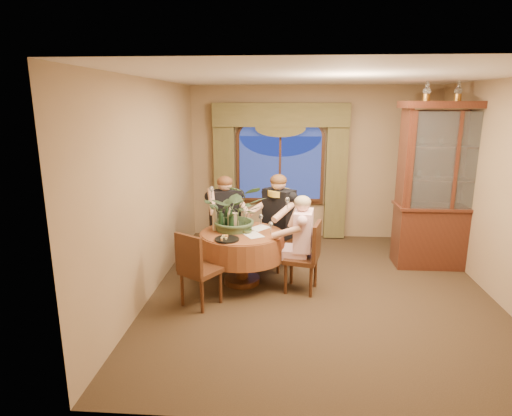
# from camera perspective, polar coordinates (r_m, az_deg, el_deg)

# --- Properties ---
(floor) EXTENTS (5.00, 5.00, 0.00)m
(floor) POSITION_cam_1_polar(r_m,az_deg,el_deg) (6.00, 8.49, -10.86)
(floor) COLOR black
(floor) RESTS_ON ground
(wall_back) EXTENTS (4.50, 0.00, 4.50)m
(wall_back) POSITION_cam_1_polar(r_m,az_deg,el_deg) (8.03, 7.54, 5.93)
(wall_back) COLOR olive
(wall_back) RESTS_ON ground
(wall_right) EXTENTS (0.00, 5.00, 5.00)m
(wall_right) POSITION_cam_1_polar(r_m,az_deg,el_deg) (6.18, 30.26, 1.75)
(wall_right) COLOR olive
(wall_right) RESTS_ON ground
(ceiling) EXTENTS (5.00, 5.00, 0.00)m
(ceiling) POSITION_cam_1_polar(r_m,az_deg,el_deg) (5.46, 9.58, 16.87)
(ceiling) COLOR white
(ceiling) RESTS_ON wall_back
(window) EXTENTS (1.62, 0.10, 1.32)m
(window) POSITION_cam_1_polar(r_m,az_deg,el_deg) (7.96, 3.21, 5.23)
(window) COLOR navy
(window) RESTS_ON wall_back
(arched_transom) EXTENTS (1.60, 0.06, 0.44)m
(arched_transom) POSITION_cam_1_polar(r_m,az_deg,el_deg) (7.88, 3.29, 10.84)
(arched_transom) COLOR navy
(arched_transom) RESTS_ON wall_back
(drapery_left) EXTENTS (0.38, 0.14, 2.32)m
(drapery_left) POSITION_cam_1_polar(r_m,az_deg,el_deg) (8.01, -4.22, 4.40)
(drapery_left) COLOR #4E4824
(drapery_left) RESTS_ON floor
(drapery_right) EXTENTS (0.38, 0.14, 2.32)m
(drapery_right) POSITION_cam_1_polar(r_m,az_deg,el_deg) (7.98, 10.63, 4.16)
(drapery_right) COLOR #4E4824
(drapery_right) RESTS_ON floor
(swag_valance) EXTENTS (2.45, 0.16, 0.42)m
(swag_valance) POSITION_cam_1_polar(r_m,az_deg,el_deg) (7.79, 3.30, 12.28)
(swag_valance) COLOR #4E4824
(swag_valance) RESTS_ON wall_back
(dining_table) EXTENTS (1.38, 1.38, 0.75)m
(dining_table) POSITION_cam_1_polar(r_m,az_deg,el_deg) (6.06, -1.90, -6.64)
(dining_table) COLOR maroon
(dining_table) RESTS_ON floor
(china_cabinet) EXTENTS (1.55, 0.61, 2.52)m
(china_cabinet) POSITION_cam_1_polar(r_m,az_deg,el_deg) (7.08, 24.20, 2.59)
(china_cabinet) COLOR #381910
(china_cabinet) RESTS_ON floor
(oil_lamp_left) EXTENTS (0.11, 0.11, 0.34)m
(oil_lamp_left) POSITION_cam_1_polar(r_m,az_deg,el_deg) (6.83, 21.85, 14.53)
(oil_lamp_left) COLOR #A5722D
(oil_lamp_left) RESTS_ON china_cabinet
(oil_lamp_center) EXTENTS (0.11, 0.11, 0.34)m
(oil_lamp_center) POSITION_cam_1_polar(r_m,az_deg,el_deg) (6.97, 25.40, 14.17)
(oil_lamp_center) COLOR #A5722D
(oil_lamp_center) RESTS_ON china_cabinet
(oil_lamp_right) EXTENTS (0.11, 0.11, 0.34)m
(oil_lamp_right) POSITION_cam_1_polar(r_m,az_deg,el_deg) (7.14, 28.78, 13.77)
(oil_lamp_right) COLOR #A5722D
(oil_lamp_right) RESTS_ON china_cabinet
(chair_right) EXTENTS (0.51, 0.51, 0.96)m
(chair_right) POSITION_cam_1_polar(r_m,az_deg,el_deg) (5.81, 6.06, -6.53)
(chair_right) COLOR black
(chair_right) RESTS_ON floor
(chair_back_right) EXTENTS (0.59, 0.59, 0.96)m
(chair_back_right) POSITION_cam_1_polar(r_m,az_deg,el_deg) (6.57, 2.79, -4.01)
(chair_back_right) COLOR black
(chair_back_right) RESTS_ON floor
(chair_back) EXTENTS (0.54, 0.54, 0.96)m
(chair_back) POSITION_cam_1_polar(r_m,az_deg,el_deg) (6.81, -3.82, -3.37)
(chair_back) COLOR black
(chair_back) RESTS_ON floor
(chair_front_left) EXTENTS (0.58, 0.58, 0.96)m
(chair_front_left) POSITION_cam_1_polar(r_m,az_deg,el_deg) (5.44, -7.37, -8.02)
(chair_front_left) COLOR black
(chair_front_left) RESTS_ON floor
(person_pink) EXTENTS (0.49, 0.52, 1.31)m
(person_pink) POSITION_cam_1_polar(r_m,az_deg,el_deg) (5.84, 6.28, -4.62)
(person_pink) COLOR #F2C2CC
(person_pink) RESTS_ON floor
(person_back) EXTENTS (0.65, 0.63, 1.42)m
(person_back) POSITION_cam_1_polar(r_m,az_deg,el_deg) (6.70, -4.14, -1.63)
(person_back) COLOR black
(person_back) RESTS_ON floor
(person_scarf) EXTENTS (0.71, 0.70, 1.47)m
(person_scarf) POSITION_cam_1_polar(r_m,az_deg,el_deg) (6.54, 3.06, -1.78)
(person_scarf) COLOR black
(person_scarf) RESTS_ON floor
(stoneware_vase) EXTENTS (0.13, 0.13, 0.25)m
(stoneware_vase) POSITION_cam_1_polar(r_m,az_deg,el_deg) (6.01, -2.89, -1.81)
(stoneware_vase) COLOR tan
(stoneware_vase) RESTS_ON dining_table
(centerpiece_plant) EXTENTS (0.86, 0.96, 0.75)m
(centerpiece_plant) POSITION_cam_1_polar(r_m,az_deg,el_deg) (5.94, -2.61, 2.46)
(centerpiece_plant) COLOR #3D5736
(centerpiece_plant) RESTS_ON dining_table
(olive_bowl) EXTENTS (0.15, 0.15, 0.05)m
(olive_bowl) POSITION_cam_1_polar(r_m,az_deg,el_deg) (5.89, -1.25, -3.14)
(olive_bowl) COLOR #485D2E
(olive_bowl) RESTS_ON dining_table
(cheese_platter) EXTENTS (0.32, 0.32, 0.02)m
(cheese_platter) POSITION_cam_1_polar(r_m,az_deg,el_deg) (5.61, -3.90, -4.19)
(cheese_platter) COLOR black
(cheese_platter) RESTS_ON dining_table
(wine_bottle_0) EXTENTS (0.07, 0.07, 0.33)m
(wine_bottle_0) POSITION_cam_1_polar(r_m,az_deg,el_deg) (5.98, -3.50, -1.50)
(wine_bottle_0) COLOR tan
(wine_bottle_0) RESTS_ON dining_table
(wine_bottle_1) EXTENTS (0.07, 0.07, 0.33)m
(wine_bottle_1) POSITION_cam_1_polar(r_m,az_deg,el_deg) (5.86, -3.30, -1.80)
(wine_bottle_1) COLOR black
(wine_bottle_1) RESTS_ON dining_table
(wine_bottle_2) EXTENTS (0.07, 0.07, 0.33)m
(wine_bottle_2) POSITION_cam_1_polar(r_m,az_deg,el_deg) (6.01, -5.51, -1.46)
(wine_bottle_2) COLOR tan
(wine_bottle_2) RESTS_ON dining_table
(wine_bottle_3) EXTENTS (0.07, 0.07, 0.33)m
(wine_bottle_3) POSITION_cam_1_polar(r_m,az_deg,el_deg) (5.93, -4.70, -1.65)
(wine_bottle_3) COLOR black
(wine_bottle_3) RESTS_ON dining_table
(wine_bottle_4) EXTENTS (0.07, 0.07, 0.33)m
(wine_bottle_4) POSITION_cam_1_polar(r_m,az_deg,el_deg) (6.08, -3.90, -1.24)
(wine_bottle_4) COLOR black
(wine_bottle_4) RESTS_ON dining_table
(tasting_paper_0) EXTENTS (0.33, 0.37, 0.00)m
(tasting_paper_0) POSITION_cam_1_polar(r_m,az_deg,el_deg) (5.80, -0.40, -3.61)
(tasting_paper_0) COLOR white
(tasting_paper_0) RESTS_ON dining_table
(tasting_paper_1) EXTENTS (0.35, 0.37, 0.00)m
(tasting_paper_1) POSITION_cam_1_polar(r_m,az_deg,el_deg) (6.12, 0.47, -2.67)
(tasting_paper_1) COLOR white
(tasting_paper_1) RESTS_ON dining_table
(wine_glass_person_pink) EXTENTS (0.07, 0.07, 0.18)m
(wine_glass_person_pink) POSITION_cam_1_polar(r_m,az_deg,el_deg) (5.83, 1.97, -2.64)
(wine_glass_person_pink) COLOR silver
(wine_glass_person_pink) RESTS_ON dining_table
(wine_glass_person_back) EXTENTS (0.07, 0.07, 0.18)m
(wine_glass_person_back) POSITION_cam_1_polar(r_m,az_deg,el_deg) (6.28, -3.11, -1.43)
(wine_glass_person_back) COLOR silver
(wine_glass_person_back) RESTS_ON dining_table
(wine_glass_person_scarf) EXTENTS (0.07, 0.07, 0.18)m
(wine_glass_person_scarf) POSITION_cam_1_polar(r_m,az_deg,el_deg) (6.20, 0.66, -1.62)
(wine_glass_person_scarf) COLOR silver
(wine_glass_person_scarf) RESTS_ON dining_table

